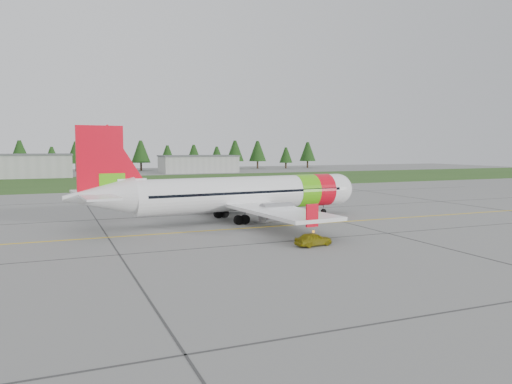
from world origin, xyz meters
name	(u,v)px	position (x,y,z in m)	size (l,w,h in m)	color
ground	(294,241)	(0.00, 0.00, 0.00)	(320.00, 320.00, 0.00)	gray
aircraft	(239,194)	(-0.12, 13.44, 2.98)	(34.11, 31.55, 10.33)	white
follow_me_car	(313,226)	(0.45, -2.61, 1.64)	(1.32, 1.12, 3.28)	yellow
grass_strip	(139,182)	(0.00, 82.00, 0.01)	(320.00, 50.00, 0.03)	#30561E
taxi_guideline	(259,227)	(0.00, 8.00, 0.01)	(120.00, 0.25, 0.02)	gold
hangar_west	(8,167)	(-30.00, 110.00, 3.00)	(32.00, 14.00, 6.00)	#A8A8A3
hangar_east	(198,164)	(25.00, 118.00, 2.60)	(24.00, 12.00, 5.20)	#A8A8A3
treeline	(111,157)	(0.00, 138.00, 5.00)	(160.00, 8.00, 10.00)	#1C3F14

